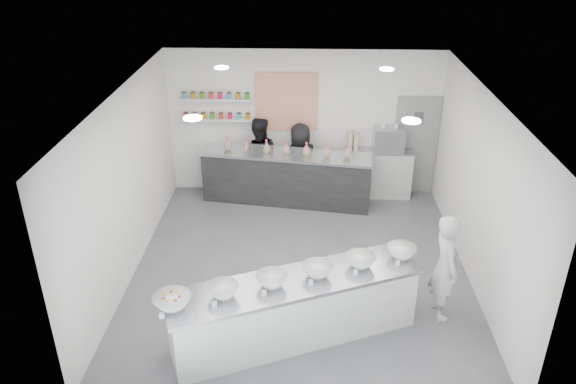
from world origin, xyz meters
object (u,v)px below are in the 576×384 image
object	(u,v)px
espresso_ledge	(378,173)
woman_prep	(445,267)
prep_counter	(295,309)
espresso_machine	(389,140)
staff_right	(300,161)
staff_left	(259,158)
back_bar	(286,178)

from	to	relation	value
espresso_ledge	woman_prep	distance (m)	3.91
prep_counter	espresso_machine	distance (m)	4.86
prep_counter	staff_right	xyz separation A→B (m)	(-0.00, 4.34, 0.32)
espresso_ledge	staff_right	world-z (taller)	staff_right
woman_prep	prep_counter	bearing A→B (deg)	99.14
staff_left	staff_right	xyz separation A→B (m)	(0.85, 0.00, -0.06)
back_bar	espresso_machine	size ratio (longest dim) A/B	5.61
staff_right	espresso_ledge	bearing A→B (deg)	163.12
back_bar	espresso_machine	distance (m)	2.20
prep_counter	staff_right	size ratio (longest dim) A/B	2.19
espresso_ledge	back_bar	bearing A→B (deg)	-168.79
back_bar	staff_left	xyz separation A→B (m)	(-0.58, 0.25, 0.33)
espresso_ledge	woman_prep	bearing A→B (deg)	-82.23
espresso_ledge	staff_left	world-z (taller)	staff_left
staff_left	staff_right	distance (m)	0.85
prep_counter	espresso_machine	size ratio (longest dim) A/B	5.75
woman_prep	staff_left	xyz separation A→B (m)	(-2.98, 3.74, 0.04)
woman_prep	espresso_machine	bearing A→B (deg)	-1.24
espresso_machine	espresso_ledge	bearing A→B (deg)	180.00
staff_left	espresso_machine	bearing A→B (deg)	178.75
espresso_machine	woman_prep	world-z (taller)	woman_prep
espresso_machine	woman_prep	bearing A→B (deg)	-84.65
prep_counter	woman_prep	size ratio (longest dim) A/B	2.13
espresso_machine	back_bar	bearing A→B (deg)	-169.68
prep_counter	espresso_ledge	bearing A→B (deg)	47.69
espresso_ledge	staff_left	bearing A→B (deg)	-177.14
back_bar	staff_left	world-z (taller)	staff_left
espresso_ledge	staff_left	size ratio (longest dim) A/B	0.80
back_bar	staff_right	xyz separation A→B (m)	(0.27, 0.25, 0.27)
prep_counter	espresso_ledge	world-z (taller)	espresso_ledge
staff_left	staff_right	world-z (taller)	staff_left
back_bar	woman_prep	distance (m)	4.25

